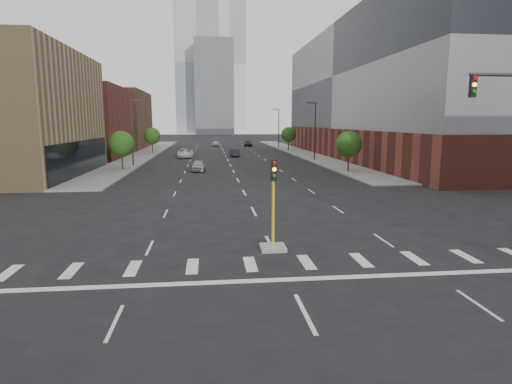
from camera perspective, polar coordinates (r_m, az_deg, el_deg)
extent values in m
plane|color=black|center=(12.78, 8.63, -19.48)|extent=(400.00, 400.00, 0.00)
cube|color=gray|center=(85.85, -14.36, 5.03)|extent=(5.00, 92.00, 0.15)
cube|color=gray|center=(86.89, 5.72, 5.33)|extent=(5.00, 92.00, 0.15)
cube|color=brown|center=(80.60, -24.26, 8.46)|extent=(20.00, 22.00, 12.00)
cube|color=brown|center=(105.67, -19.94, 9.02)|extent=(20.00, 24.00, 13.00)
cube|color=brown|center=(77.98, 18.47, 6.22)|extent=(24.00, 70.00, 5.00)
cube|color=slate|center=(78.24, 18.90, 14.28)|extent=(24.00, 70.00, 17.00)
cube|color=#B2B7BC|center=(232.64, -7.79, 16.42)|extent=(22.00, 22.00, 70.00)
cube|color=#B2B7BC|center=(273.21, -3.66, 16.48)|extent=(20.00, 20.00, 80.00)
cube|color=slate|center=(211.41, -5.61, 13.64)|extent=(18.00, 18.00, 44.00)
cube|color=#999993|center=(20.91, 2.27, -7.43)|extent=(1.20, 1.20, 0.20)
cylinder|color=gold|center=(20.48, 2.30, -2.87)|extent=(0.14, 0.14, 3.20)
cube|color=black|center=(19.97, 2.42, 2.92)|extent=(0.28, 0.18, 1.00)
sphere|color=red|center=(19.83, 2.47, 3.89)|extent=(0.18, 0.18, 0.18)
sphere|color=orange|center=(19.86, 2.46, 3.03)|extent=(0.18, 0.18, 0.18)
sphere|color=#0C7F19|center=(19.90, 2.46, 2.17)|extent=(0.18, 0.18, 0.18)
cube|color=black|center=(21.77, 26.95, 12.49)|extent=(0.28, 0.18, 1.00)
sphere|color=red|center=(21.70, 27.20, 13.41)|extent=(0.18, 0.18, 0.18)
sphere|color=orange|center=(21.68, 27.14, 12.62)|extent=(0.18, 0.18, 0.18)
sphere|color=#0C7F19|center=(21.66, 27.08, 11.84)|extent=(0.18, 0.18, 0.18)
cylinder|color=#2D2D30|center=(67.85, 7.87, 7.90)|extent=(0.20, 0.20, 9.00)
cube|color=#2D2D30|center=(67.70, 7.29, 11.72)|extent=(1.40, 0.22, 0.15)
cylinder|color=#2D2D30|center=(102.15, 3.05, 8.44)|extent=(0.20, 0.20, 9.00)
cube|color=#2D2D30|center=(102.05, 2.62, 10.97)|extent=(1.40, 0.22, 0.15)
cylinder|color=#2D2D30|center=(61.71, -16.21, 7.48)|extent=(0.20, 0.20, 9.00)
cube|color=#2D2D30|center=(61.63, -15.66, 11.70)|extent=(1.40, 0.22, 0.15)
cylinder|color=#382619|center=(57.09, -17.40, 3.81)|extent=(0.20, 0.20, 1.75)
sphere|color=#204713|center=(56.93, -17.52, 6.19)|extent=(3.20, 3.20, 3.20)
cylinder|color=#382619|center=(86.64, -13.63, 5.73)|extent=(0.20, 0.20, 1.75)
sphere|color=#204713|center=(86.54, -13.69, 7.30)|extent=(3.20, 3.20, 3.20)
cylinder|color=#382619|center=(53.81, 12.20, 3.71)|extent=(0.20, 0.20, 1.75)
sphere|color=#204713|center=(53.63, 12.28, 6.23)|extent=(3.20, 3.20, 3.20)
cylinder|color=#382619|center=(92.51, 4.34, 6.18)|extent=(0.20, 0.20, 1.75)
sphere|color=#204713|center=(92.41, 4.36, 7.65)|extent=(3.20, 3.20, 3.20)
imported|color=#9D9CA1|center=(54.00, -7.69, 3.51)|extent=(1.83, 4.16, 1.39)
imported|color=black|center=(75.81, -2.87, 5.25)|extent=(1.62, 4.29, 1.40)
imported|color=silver|center=(74.47, -9.42, 5.12)|extent=(2.74, 5.68, 1.56)
imported|color=black|center=(107.88, -1.07, 6.48)|extent=(2.13, 4.82, 1.38)
imported|color=silver|center=(108.52, -5.42, 6.44)|extent=(1.78, 3.98, 1.33)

